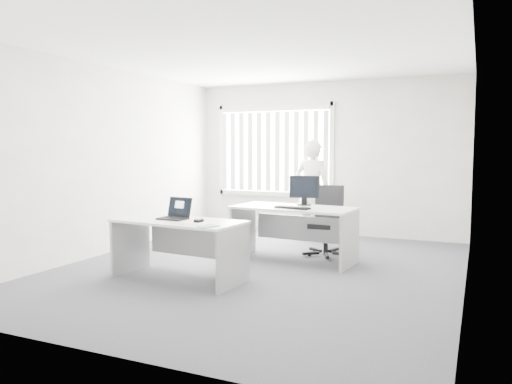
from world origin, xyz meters
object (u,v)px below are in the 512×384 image
at_px(office_chair, 327,233).
at_px(person, 312,190).
at_px(desk_far, 293,222).
at_px(monitor, 304,190).
at_px(laptop, 172,209).
at_px(desk_near, 179,237).

height_order(office_chair, person, person).
distance_m(desk_far, person, 1.67).
bearing_deg(desk_far, person, 102.78).
distance_m(desk_far, monitor, 0.49).
bearing_deg(person, desk_far, 104.20).
xyz_separation_m(desk_far, laptop, (-1.02, -1.49, 0.30)).
distance_m(office_chair, monitor, 0.79).
relative_size(desk_near, desk_far, 0.95).
relative_size(desk_far, laptop, 5.18).
xyz_separation_m(desk_far, monitor, (0.08, 0.23, 0.43)).
relative_size(desk_far, monitor, 4.06).
relative_size(desk_far, office_chair, 1.69).
relative_size(desk_near, office_chair, 1.60).
height_order(person, monitor, person).
xyz_separation_m(desk_far, person, (-0.24, 1.63, 0.31)).
relative_size(person, monitor, 4.05).
height_order(office_chair, monitor, monitor).
distance_m(desk_near, monitor, 2.06).
xyz_separation_m(person, laptop, (-0.77, -3.12, -0.01)).
bearing_deg(desk_near, office_chair, 64.28).
xyz_separation_m(desk_far, office_chair, (0.31, 0.60, -0.23)).
bearing_deg(laptop, office_chair, 61.94).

